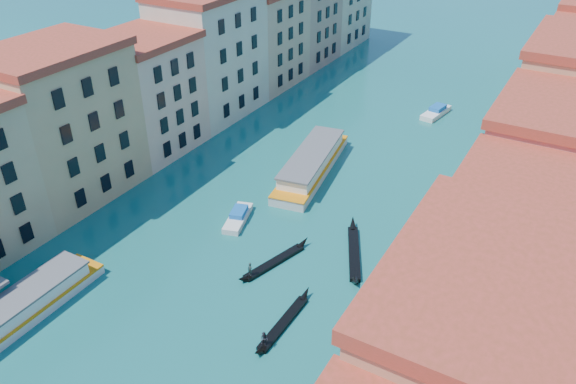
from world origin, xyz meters
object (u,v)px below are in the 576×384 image
Objects in this scene: vaporetto_near at (23,307)px; gondola_fore at (274,261)px; gondola_right at (282,323)px; vaporetto_far at (312,163)px.

vaporetto_near reaches higher than gondola_fore.
vaporetto_near reaches higher than gondola_right.
vaporetto_near is 25.62m from gondola_right.
vaporetto_far is 31.19m from gondola_right.
vaporetto_far is 2.03× the size of gondola_fore.
gondola_right is at bearing -77.04° from vaporetto_far.
vaporetto_far is at bearing 112.84° from gondola_right.
gondola_fore is 9.77m from gondola_right.
gondola_fore is at bearing 125.91° from gondola_right.
vaporetto_near is 1.65× the size of gondola_right.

